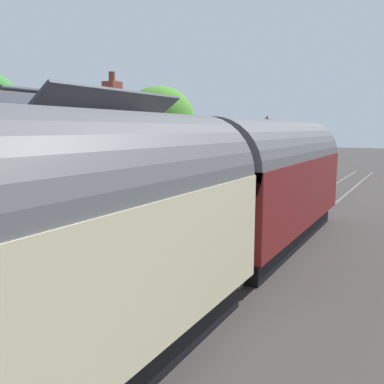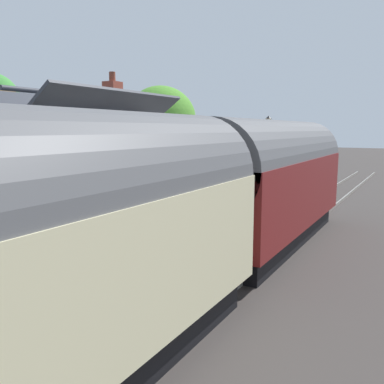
% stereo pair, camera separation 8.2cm
% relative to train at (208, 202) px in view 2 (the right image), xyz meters
% --- Properties ---
extents(ground_plane, '(160.00, 160.00, 0.00)m').
position_rel_train_xyz_m(ground_plane, '(5.10, 0.90, -2.22)').
color(ground_plane, '#383330').
extents(platform, '(32.00, 6.28, 0.82)m').
position_rel_train_xyz_m(platform, '(5.10, 5.04, -1.81)').
color(platform, gray).
rests_on(platform, ground).
extents(platform_edge_coping, '(32.00, 0.36, 0.02)m').
position_rel_train_xyz_m(platform_edge_coping, '(5.10, 2.08, -1.39)').
color(platform_edge_coping, beige).
rests_on(platform_edge_coping, platform).
extents(rail_near, '(52.00, 0.08, 0.14)m').
position_rel_train_xyz_m(rail_near, '(5.10, -0.72, -2.15)').
color(rail_near, gray).
rests_on(rail_near, ground).
extents(rail_far, '(52.00, 0.08, 0.14)m').
position_rel_train_xyz_m(rail_far, '(5.10, 0.72, -2.15)').
color(rail_far, gray).
rests_on(rail_far, ground).
extents(train, '(19.15, 2.73, 4.32)m').
position_rel_train_xyz_m(train, '(0.00, 0.00, 0.00)').
color(train, black).
rests_on(train, ground).
extents(station_building, '(6.40, 4.02, 5.33)m').
position_rel_train_xyz_m(station_building, '(1.85, 5.92, 0.24)').
color(station_building, white).
rests_on(station_building, platform).
extents(bench_mid_platform, '(1.41, 0.45, 0.88)m').
position_rel_train_xyz_m(bench_mid_platform, '(12.77, 4.53, -0.92)').
color(bench_mid_platform, teal).
rests_on(bench_mid_platform, platform).
extents(bench_near_building, '(1.41, 0.47, 0.88)m').
position_rel_train_xyz_m(bench_near_building, '(9.32, 4.60, -0.92)').
color(bench_near_building, teal).
rests_on(bench_near_building, platform).
extents(planter_under_sign, '(0.48, 0.48, 0.84)m').
position_rel_train_xyz_m(planter_under_sign, '(5.54, 2.78, -0.97)').
color(planter_under_sign, gray).
rests_on(planter_under_sign, platform).
extents(planter_bench_right, '(1.01, 0.32, 0.66)m').
position_rel_train_xyz_m(planter_bench_right, '(13.11, 2.99, -1.08)').
color(planter_bench_right, teal).
rests_on(planter_bench_right, platform).
extents(planter_bench_left, '(0.60, 0.60, 0.86)m').
position_rel_train_xyz_m(planter_bench_left, '(14.08, 4.42, -0.91)').
color(planter_bench_left, black).
rests_on(planter_bench_left, platform).
extents(lamp_post_platform, '(0.32, 0.50, 3.86)m').
position_rel_train_xyz_m(lamp_post_platform, '(11.19, 2.46, 1.28)').
color(lamp_post_platform, black).
rests_on(lamp_post_platform, platform).
extents(station_sign_board, '(0.96, 0.06, 1.57)m').
position_rel_train_xyz_m(station_sign_board, '(-3.44, 2.98, -0.21)').
color(station_sign_board, black).
rests_on(station_sign_board, platform).
extents(tree_far_left, '(3.03, 3.18, 5.69)m').
position_rel_train_xyz_m(tree_far_left, '(2.08, 10.89, 1.82)').
color(tree_far_left, '#4C3828').
rests_on(tree_far_left, ground).
extents(tree_distant, '(4.76, 4.45, 6.33)m').
position_rel_train_xyz_m(tree_distant, '(17.06, 15.87, 1.86)').
color(tree_distant, '#4C3828').
rests_on(tree_distant, ground).
extents(tree_far_right, '(5.11, 5.27, 7.18)m').
position_rel_train_xyz_m(tree_far_right, '(16.34, 12.66, 2.51)').
color(tree_far_right, '#4C3828').
rests_on(tree_far_right, ground).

